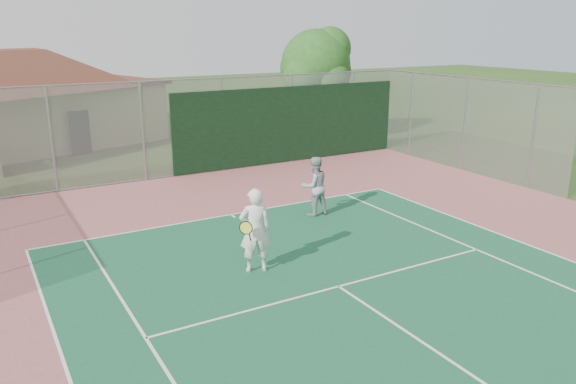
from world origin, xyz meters
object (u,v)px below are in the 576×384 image
object	(u,v)px
player_white_front	(255,231)
player_grey_back	(314,187)
clubhouse	(20,88)
tree	(317,67)

from	to	relation	value
player_white_front	player_grey_back	bearing A→B (deg)	-123.37
clubhouse	player_white_front	world-z (taller)	clubhouse
tree	player_white_front	xyz separation A→B (m)	(-9.37, -12.05, -2.56)
clubhouse	player_white_front	bearing A→B (deg)	-97.33
clubhouse	player_grey_back	xyz separation A→B (m)	(6.10, -15.53, -1.76)
tree	player_grey_back	bearing A→B (deg)	-123.10
player_white_front	player_grey_back	world-z (taller)	player_white_front
clubhouse	tree	bearing A→B (deg)	-42.98
clubhouse	tree	distance (m)	13.71
player_grey_back	player_white_front	bearing A→B (deg)	41.00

